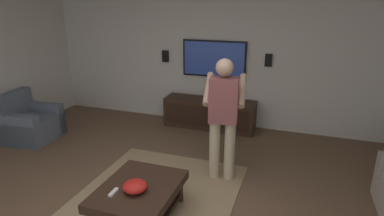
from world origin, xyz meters
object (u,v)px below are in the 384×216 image
(vase_round, at_px, (215,94))
(media_console, at_px, (209,114))
(armchair, at_px, (29,124))
(coffee_table, at_px, (139,194))
(person_standing, at_px, (223,113))
(tv, at_px, (214,59))
(wall_speaker_left, at_px, (268,60))
(wall_speaker_right, at_px, (165,56))
(bowl, at_px, (135,186))
(remote_white, at_px, (114,192))

(vase_round, bearing_deg, media_console, 112.19)
(armchair, distance_m, coffee_table, 3.10)
(person_standing, xyz_separation_m, vase_round, (1.72, 0.58, -0.27))
(media_console, xyz_separation_m, tv, (0.24, 0.00, 1.00))
(tv, bearing_deg, wall_speaker_left, 90.76)
(wall_speaker_left, relative_size, wall_speaker_right, 1.00)
(bowl, distance_m, wall_speaker_left, 3.41)
(tv, distance_m, vase_round, 0.65)
(armchair, distance_m, vase_round, 3.31)
(tv, bearing_deg, armchair, -57.77)
(coffee_table, bearing_deg, armchair, 65.46)
(tv, height_order, wall_speaker_left, tv)
(armchair, bearing_deg, wall_speaker_right, 38.81)
(bowl, xyz_separation_m, wall_speaker_left, (3.16, -0.96, 0.84))
(armchair, height_order, coffee_table, armchair)
(person_standing, height_order, remote_white, person_standing)
(bowl, bearing_deg, tv, 0.52)
(media_console, bearing_deg, coffee_table, 0.30)
(tv, distance_m, person_standing, 2.06)
(wall_speaker_left, bearing_deg, media_console, 104.44)
(person_standing, relative_size, wall_speaker_left, 7.45)
(vase_round, bearing_deg, coffee_table, 178.59)
(remote_white, bearing_deg, person_standing, 147.39)
(person_standing, distance_m, vase_round, 1.83)
(armchair, distance_m, wall_speaker_left, 4.31)
(wall_speaker_right, bearing_deg, coffee_table, -161.96)
(armchair, bearing_deg, bowl, -31.57)
(bowl, xyz_separation_m, wall_speaker_right, (3.16, 1.01, 0.81))
(vase_round, bearing_deg, armchair, 118.39)
(bowl, relative_size, remote_white, 1.73)
(person_standing, bearing_deg, wall_speaker_right, 32.12)
(wall_speaker_right, bearing_deg, bowl, -162.24)
(wall_speaker_left, bearing_deg, bowl, 163.16)
(media_console, height_order, remote_white, media_console)
(coffee_table, xyz_separation_m, media_console, (2.82, 0.01, -0.02))
(person_standing, distance_m, remote_white, 1.65)
(coffee_table, relative_size, tv, 0.83)
(media_console, bearing_deg, wall_speaker_left, 104.44)
(wall_speaker_right, bearing_deg, person_standing, -139.68)
(coffee_table, height_order, wall_speaker_right, wall_speaker_right)
(coffee_table, distance_m, remote_white, 0.30)
(armchair, height_order, bowl, armchair)
(media_console, bearing_deg, tv, -180.00)
(remote_white, bearing_deg, wall_speaker_left, 159.82)
(tv, height_order, wall_speaker_right, tv)
(person_standing, xyz_separation_m, remote_white, (-1.33, 0.83, -0.52))
(vase_round, xyz_separation_m, wall_speaker_right, (0.22, 1.07, 0.60))
(media_console, xyz_separation_m, person_standing, (-1.69, -0.66, 0.66))
(wall_speaker_right, bearing_deg, media_console, -104.46)
(person_standing, xyz_separation_m, bowl, (-1.22, 0.63, -0.47))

